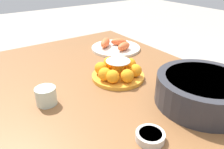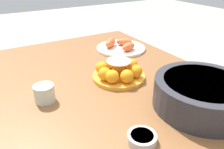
# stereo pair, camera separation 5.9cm
# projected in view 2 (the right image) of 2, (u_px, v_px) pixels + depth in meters

# --- Properties ---
(dining_table) EXTENTS (1.39, 1.01, 0.77)m
(dining_table) POSITION_uv_depth(u_px,v_px,m) (105.00, 107.00, 0.93)
(dining_table) COLOR brown
(dining_table) RESTS_ON ground_plane
(cake_plate) EXTENTS (0.23, 0.23, 0.09)m
(cake_plate) POSITION_uv_depth(u_px,v_px,m) (119.00, 71.00, 0.95)
(cake_plate) COLOR gold
(cake_plate) RESTS_ON dining_table
(serving_bowl) EXTENTS (0.33, 0.33, 0.10)m
(serving_bowl) POSITION_uv_depth(u_px,v_px,m) (202.00, 93.00, 0.75)
(serving_bowl) COLOR #2D2D33
(serving_bowl) RESTS_ON dining_table
(sauce_bowl) EXTENTS (0.08, 0.08, 0.02)m
(sauce_bowl) POSITION_uv_depth(u_px,v_px,m) (142.00, 138.00, 0.62)
(sauce_bowl) COLOR beige
(sauce_bowl) RESTS_ON dining_table
(seafood_platter) EXTENTS (0.29, 0.29, 0.06)m
(seafood_platter) POSITION_uv_depth(u_px,v_px,m) (120.00, 47.00, 1.28)
(seafood_platter) COLOR silver
(seafood_platter) RESTS_ON dining_table
(cup_near) EXTENTS (0.07, 0.07, 0.06)m
(cup_near) POSITION_uv_depth(u_px,v_px,m) (44.00, 93.00, 0.79)
(cup_near) COLOR beige
(cup_near) RESTS_ON dining_table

